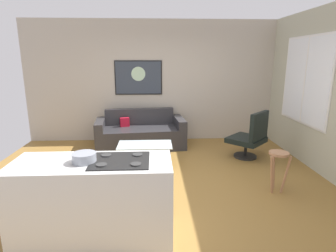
# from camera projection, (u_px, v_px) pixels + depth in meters

# --- Properties ---
(ground) EXTENTS (6.40, 6.40, 0.04)m
(ground) POSITION_uv_depth(u_px,v_px,m) (169.00, 182.00, 4.50)
(ground) COLOR olive
(back_wall) EXTENTS (6.40, 0.05, 2.80)m
(back_wall) POSITION_uv_depth(u_px,v_px,m) (163.00, 82.00, 6.51)
(back_wall) COLOR #B4AA9A
(back_wall) RESTS_ON ground
(right_wall) EXTENTS (0.05, 6.40, 2.80)m
(right_wall) POSITION_uv_depth(u_px,v_px,m) (326.00, 92.00, 4.58)
(right_wall) COLOR #AFAE95
(right_wall) RESTS_ON ground
(couch) EXTENTS (2.01, 1.07, 0.81)m
(couch) POSITION_uv_depth(u_px,v_px,m) (141.00, 134.00, 6.19)
(couch) COLOR #2C2B2E
(couch) RESTS_ON ground
(coffee_table) EXTENTS (0.99, 0.55, 0.40)m
(coffee_table) POSITION_uv_depth(u_px,v_px,m) (145.00, 146.00, 5.08)
(coffee_table) COLOR silver
(coffee_table) RESTS_ON ground
(armchair) EXTENTS (0.89, 0.89, 0.95)m
(armchair) POSITION_uv_depth(u_px,v_px,m) (251.00, 137.00, 5.42)
(armchair) COLOR black
(armchair) RESTS_ON ground
(bar_stool) EXTENTS (0.33, 0.32, 0.62)m
(bar_stool) POSITION_uv_depth(u_px,v_px,m) (278.00, 162.00, 4.03)
(bar_stool) COLOR #A4714D
(bar_stool) RESTS_ON ground
(kitchen_counter) EXTENTS (1.67, 0.67, 0.92)m
(kitchen_counter) POSITION_uv_depth(u_px,v_px,m) (94.00, 200.00, 2.98)
(kitchen_counter) COLOR silver
(kitchen_counter) RESTS_ON ground
(mixing_bowl) EXTENTS (0.25, 0.25, 0.10)m
(mixing_bowl) POSITION_uv_depth(u_px,v_px,m) (84.00, 158.00, 2.84)
(mixing_bowl) COLOR gray
(mixing_bowl) RESTS_ON kitchen_counter
(wall_painting) EXTENTS (1.10, 0.03, 0.79)m
(wall_painting) POSITION_uv_depth(u_px,v_px,m) (138.00, 78.00, 6.42)
(wall_painting) COLOR black
(window) EXTENTS (0.03, 1.61, 1.62)m
(window) POSITION_uv_depth(u_px,v_px,m) (305.00, 80.00, 5.12)
(window) COLOR silver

